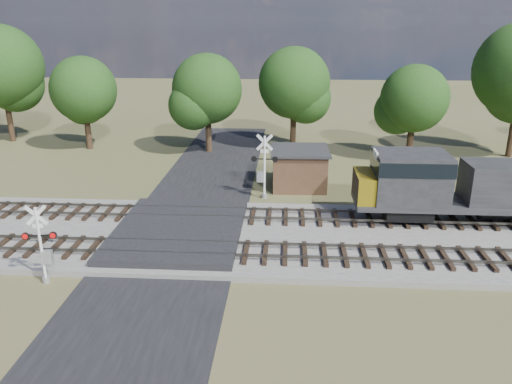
{
  "coord_description": "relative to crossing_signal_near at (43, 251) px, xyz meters",
  "views": [
    {
      "loc": [
        6.0,
        -24.98,
        11.6
      ],
      "look_at": [
        4.26,
        2.0,
        2.25
      ],
      "focal_mm": 35.0,
      "sensor_mm": 36.0,
      "label": 1
    }
  ],
  "objects": [
    {
      "name": "crossing_panel",
      "position": [
        5.03,
        5.51,
        -1.29
      ],
      "size": [
        7.0,
        9.0,
        0.62
      ],
      "primitive_type": "cube",
      "color": "#262628",
      "rests_on": "ground"
    },
    {
      "name": "crossing_signal_far",
      "position": [
        9.43,
        12.3,
        0.26
      ],
      "size": [
        1.81,
        0.39,
        4.49
      ],
      "rotation": [
        0.0,
        0.0,
        3.13
      ],
      "color": "silver",
      "rests_on": "ground"
    },
    {
      "name": "track_near",
      "position": [
        8.15,
        3.01,
        -1.19
      ],
      "size": [
        140.0,
        2.6,
        0.33
      ],
      "color": "black",
      "rests_on": "ballast_bed"
    },
    {
      "name": "equipment_shed",
      "position": [
        11.92,
        14.95,
        -0.16
      ],
      "size": [
        4.3,
        4.3,
        2.84
      ],
      "rotation": [
        0.0,
        0.0,
        0.03
      ],
      "color": "#42301C",
      "rests_on": "ground"
    },
    {
      "name": "ground",
      "position": [
        5.03,
        5.01,
        -1.6
      ],
      "size": [
        160.0,
        160.0,
        0.0
      ],
      "primitive_type": "plane",
      "color": "#4B542C",
      "rests_on": "ground"
    },
    {
      "name": "treeline",
      "position": [
        10.01,
        26.01,
        5.03
      ],
      "size": [
        80.9,
        11.28,
        11.65
      ],
      "color": "black",
      "rests_on": "ground"
    },
    {
      "name": "road",
      "position": [
        5.03,
        5.01,
        -1.56
      ],
      "size": [
        7.0,
        60.0,
        0.08
      ],
      "primitive_type": "cube",
      "color": "black",
      "rests_on": "ground"
    },
    {
      "name": "track_far",
      "position": [
        8.15,
        8.01,
        -1.19
      ],
      "size": [
        140.0,
        2.6,
        0.33
      ],
      "color": "black",
      "rests_on": "ballast_bed"
    },
    {
      "name": "crossing_signal_near",
      "position": [
        0.0,
        0.0,
        0.0
      ],
      "size": [
        1.55,
        0.37,
        3.85
      ],
      "rotation": [
        0.0,
        0.0,
        0.15
      ],
      "color": "silver",
      "rests_on": "ground"
    },
    {
      "name": "ballast_bed",
      "position": [
        15.03,
        5.51,
        -1.45
      ],
      "size": [
        140.0,
        10.0,
        0.3
      ],
      "primitive_type": "cube",
      "color": "gray",
      "rests_on": "ground"
    }
  ]
}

